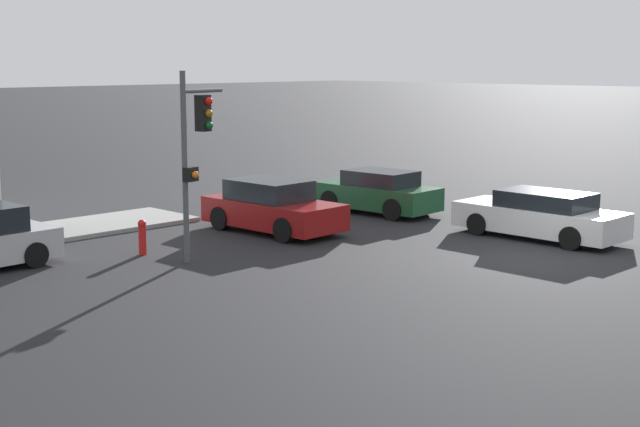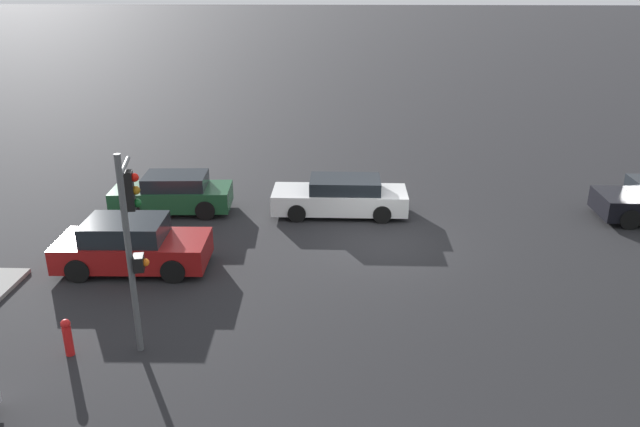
{
  "view_description": "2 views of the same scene",
  "coord_description": "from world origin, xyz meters",
  "px_view_note": "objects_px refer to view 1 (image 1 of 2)",
  "views": [
    {
      "loc": [
        -11.67,
        19.43,
        4.93
      ],
      "look_at": [
        2.0,
        5.64,
        1.6
      ],
      "focal_mm": 50.0,
      "sensor_mm": 36.0,
      "label": 1
    },
    {
      "loc": [
        1.25,
        18.59,
        8.21
      ],
      "look_at": [
        1.83,
        2.88,
        2.07
      ],
      "focal_mm": 35.0,
      "sensor_mm": 36.0,
      "label": 2
    }
  ],
  "objects_px": {
    "crossing_car_1": "(272,207)",
    "crossing_car_3": "(377,192)",
    "crossing_car_2": "(540,216)",
    "traffic_signal": "(195,141)",
    "fire_hydrant": "(142,236)"
  },
  "relations": [
    {
      "from": "crossing_car_1",
      "to": "crossing_car_3",
      "type": "relative_size",
      "value": 1.02
    },
    {
      "from": "crossing_car_1",
      "to": "crossing_car_2",
      "type": "bearing_deg",
      "value": 35.99
    },
    {
      "from": "traffic_signal",
      "to": "crossing_car_1",
      "type": "xyz_separation_m",
      "value": [
        1.47,
        -3.87,
        -2.28
      ]
    },
    {
      "from": "crossing_car_1",
      "to": "traffic_signal",
      "type": "bearing_deg",
      "value": -70.56
    },
    {
      "from": "traffic_signal",
      "to": "crossing_car_3",
      "type": "distance_m",
      "value": 8.93
    },
    {
      "from": "crossing_car_2",
      "to": "fire_hydrant",
      "type": "height_order",
      "value": "crossing_car_2"
    },
    {
      "from": "traffic_signal",
      "to": "crossing_car_2",
      "type": "bearing_deg",
      "value": 50.03
    },
    {
      "from": "crossing_car_1",
      "to": "crossing_car_2",
      "type": "relative_size",
      "value": 0.92
    },
    {
      "from": "crossing_car_1",
      "to": "fire_hydrant",
      "type": "relative_size",
      "value": 4.77
    },
    {
      "from": "traffic_signal",
      "to": "crossing_car_3",
      "type": "xyz_separation_m",
      "value": [
        1.46,
        -8.5,
        -2.32
      ]
    },
    {
      "from": "crossing_car_2",
      "to": "crossing_car_3",
      "type": "height_order",
      "value": "crossing_car_3"
    },
    {
      "from": "crossing_car_1",
      "to": "crossing_car_2",
      "type": "distance_m",
      "value": 7.66
    },
    {
      "from": "fire_hydrant",
      "to": "traffic_signal",
      "type": "bearing_deg",
      "value": -158.35
    },
    {
      "from": "crossing_car_3",
      "to": "fire_hydrant",
      "type": "relative_size",
      "value": 4.67
    },
    {
      "from": "traffic_signal",
      "to": "crossing_car_3",
      "type": "height_order",
      "value": "traffic_signal"
    }
  ]
}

